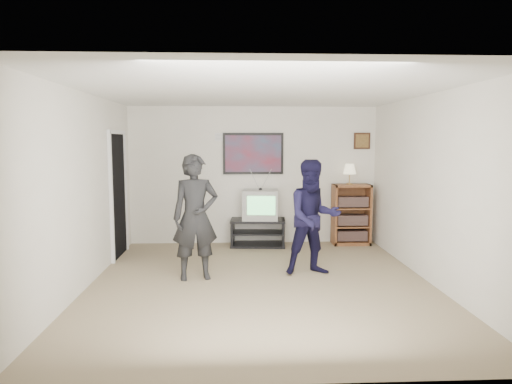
{
  "coord_description": "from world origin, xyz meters",
  "views": [
    {
      "loc": [
        -0.34,
        -5.83,
        1.88
      ],
      "look_at": [
        -0.03,
        0.67,
        1.15
      ],
      "focal_mm": 32.0,
      "sensor_mm": 36.0,
      "label": 1
    }
  ],
  "objects": [
    {
      "name": "controller_left",
      "position": [
        -0.9,
        0.48,
        1.27
      ],
      "size": [
        0.04,
        0.12,
        0.03
      ],
      "primitive_type": "cube",
      "rotation": [
        0.0,
        0.0,
        -0.03
      ],
      "color": "white",
      "rests_on": "person_tall"
    },
    {
      "name": "room_shell",
      "position": [
        0.0,
        0.35,
        1.25
      ],
      "size": [
        4.51,
        5.0,
        2.51
      ],
      "color": "brown",
      "rests_on": "ground"
    },
    {
      "name": "table_lamp",
      "position": [
        1.74,
        2.3,
        1.28
      ],
      "size": [
        0.23,
        0.23,
        0.37
      ],
      "primitive_type": null,
      "color": "#FFF2C1",
      "rests_on": "bookshelf"
    },
    {
      "name": "person_tall",
      "position": [
        -0.87,
        0.3,
        0.85
      ],
      "size": [
        0.7,
        0.54,
        1.71
      ],
      "primitive_type": "imported",
      "rotation": [
        0.0,
        0.0,
        0.22
      ],
      "color": "black",
      "rests_on": "room_shell"
    },
    {
      "name": "controller_right",
      "position": [
        0.8,
        0.7,
        1.05
      ],
      "size": [
        0.07,
        0.12,
        0.03
      ],
      "primitive_type": "cube",
      "rotation": [
        0.0,
        0.0,
        -0.31
      ],
      "color": "white",
      "rests_on": "person_short"
    },
    {
      "name": "person_short",
      "position": [
        0.76,
        0.44,
        0.81
      ],
      "size": [
        0.87,
        0.72,
        1.62
      ],
      "primitive_type": "imported",
      "rotation": [
        0.0,
        0.0,
        0.14
      ],
      "color": "black",
      "rests_on": "room_shell"
    },
    {
      "name": "small_picture",
      "position": [
        2.0,
        2.48,
        1.88
      ],
      "size": [
        0.3,
        0.03,
        0.3
      ],
      "primitive_type": "cube",
      "color": "black",
      "rests_on": "room_shell"
    },
    {
      "name": "media_stand",
      "position": [
        0.08,
        2.23,
        0.24
      ],
      "size": [
        1.01,
        0.61,
        0.48
      ],
      "rotation": [
        0.0,
        0.0,
        -0.08
      ],
      "color": "black",
      "rests_on": "room_shell"
    },
    {
      "name": "bookshelf",
      "position": [
        1.78,
        2.28,
        0.55
      ],
      "size": [
        0.67,
        0.38,
        1.1
      ],
      "primitive_type": null,
      "color": "brown",
      "rests_on": "room_shell"
    },
    {
      "name": "crt_television",
      "position": [
        0.12,
        2.23,
        0.75
      ],
      "size": [
        0.67,
        0.58,
        0.53
      ],
      "primitive_type": null,
      "rotation": [
        0.0,
        0.0,
        -0.09
      ],
      "color": "#9D9E99",
      "rests_on": "media_stand"
    },
    {
      "name": "poster",
      "position": [
        0.0,
        2.48,
        1.65
      ],
      "size": [
        1.1,
        0.03,
        0.75
      ],
      "primitive_type": "cube",
      "color": "black",
      "rests_on": "room_shell"
    },
    {
      "name": "doorway",
      "position": [
        -2.23,
        1.6,
        1.0
      ],
      "size": [
        0.03,
        0.85,
        2.0
      ],
      "primitive_type": "cube",
      "color": "black",
      "rests_on": "room_shell"
    },
    {
      "name": "air_vent",
      "position": [
        -0.55,
        2.48,
        1.95
      ],
      "size": [
        0.28,
        0.02,
        0.14
      ],
      "primitive_type": "cube",
      "color": "white",
      "rests_on": "room_shell"
    }
  ]
}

